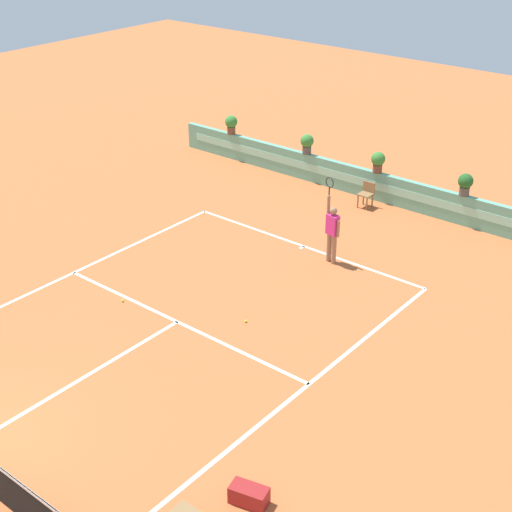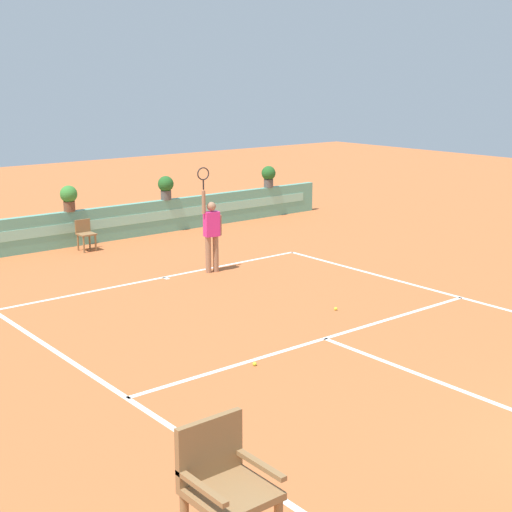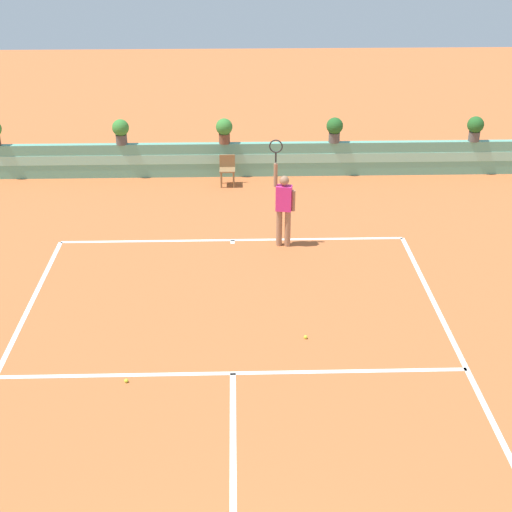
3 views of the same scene
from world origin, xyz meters
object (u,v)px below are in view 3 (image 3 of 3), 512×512
(potted_plant_centre, at_px, (224,129))
(ball_kid_chair, at_px, (227,169))
(potted_plant_far_right, at_px, (475,127))
(tennis_player, at_px, (284,204))
(tennis_ball_near_baseline, at_px, (306,337))
(tennis_ball_mid_court, at_px, (126,381))
(potted_plant_right, at_px, (335,128))
(potted_plant_left, at_px, (121,130))

(potted_plant_centre, bearing_deg, ball_kid_chair, -84.04)
(potted_plant_far_right, bearing_deg, ball_kid_chair, -174.18)
(tennis_player, relative_size, potted_plant_centre, 3.57)
(tennis_ball_near_baseline, xyz_separation_m, potted_plant_far_right, (5.68, 8.91, 1.38))
(potted_plant_centre, bearing_deg, potted_plant_far_right, 0.00)
(tennis_ball_near_baseline, height_order, tennis_ball_mid_court, same)
(tennis_player, xyz_separation_m, tennis_ball_mid_court, (-3.01, -5.38, -1.02))
(potted_plant_right, relative_size, potted_plant_left, 1.00)
(tennis_ball_near_baseline, distance_m, potted_plant_centre, 9.15)
(tennis_ball_near_baseline, distance_m, tennis_ball_mid_court, 3.44)
(potted_plant_far_right, xyz_separation_m, potted_plant_right, (-4.08, 0.00, 0.00))
(tennis_player, distance_m, potted_plant_right, 5.14)
(ball_kid_chair, xyz_separation_m, potted_plant_left, (-3.03, 0.73, 0.93))
(potted_plant_left, bearing_deg, tennis_ball_mid_court, -82.47)
(ball_kid_chair, distance_m, potted_plant_centre, 1.19)
(potted_plant_right, bearing_deg, tennis_ball_near_baseline, -100.15)
(potted_plant_left, bearing_deg, ball_kid_chair, -13.57)
(ball_kid_chair, bearing_deg, tennis_ball_near_baseline, -79.58)
(tennis_player, bearing_deg, potted_plant_centre, 106.28)
(tennis_ball_mid_court, bearing_deg, potted_plant_right, 64.88)
(ball_kid_chair, relative_size, potted_plant_centre, 1.17)
(ball_kid_chair, height_order, potted_plant_right, potted_plant_right)
(tennis_ball_near_baseline, height_order, potted_plant_centre, potted_plant_centre)
(tennis_player, bearing_deg, potted_plant_far_right, 39.46)
(tennis_ball_mid_court, relative_size, potted_plant_centre, 0.09)
(tennis_player, height_order, tennis_ball_mid_court, tennis_player)
(tennis_ball_near_baseline, bearing_deg, potted_plant_left, 116.98)
(tennis_ball_near_baseline, relative_size, potted_plant_right, 0.09)
(tennis_ball_mid_court, xyz_separation_m, potted_plant_centre, (1.61, 10.20, 1.38))
(tennis_player, bearing_deg, potted_plant_right, 69.84)
(potted_plant_far_right, bearing_deg, potted_plant_centre, 180.00)
(ball_kid_chair, distance_m, tennis_ball_mid_court, 9.62)
(potted_plant_far_right, xyz_separation_m, potted_plant_centre, (-7.26, 0.00, 0.00))
(ball_kid_chair, distance_m, tennis_ball_near_baseline, 8.33)
(tennis_player, distance_m, potted_plant_centre, 5.03)
(ball_kid_chair, relative_size, tennis_ball_near_baseline, 12.50)
(ball_kid_chair, relative_size, potted_plant_left, 1.17)
(tennis_ball_mid_court, bearing_deg, tennis_ball_near_baseline, 22.00)
(tennis_ball_near_baseline, height_order, potted_plant_left, potted_plant_left)
(tennis_ball_near_baseline, bearing_deg, potted_plant_centre, 100.06)
(potted_plant_left, bearing_deg, tennis_ball_near_baseline, -63.02)
(potted_plant_left, xyz_separation_m, potted_plant_centre, (2.95, 0.00, 0.00))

